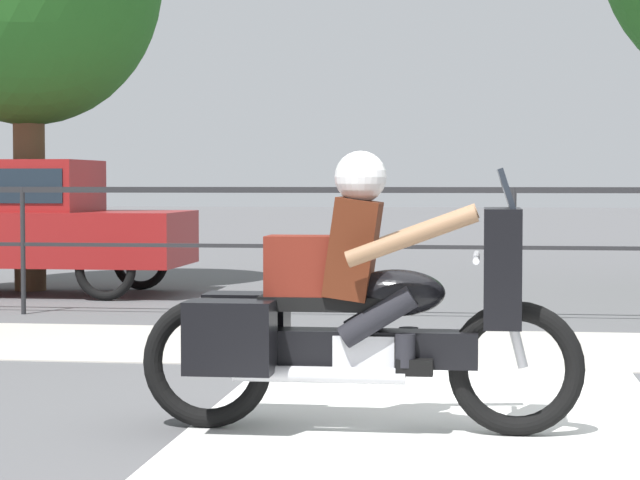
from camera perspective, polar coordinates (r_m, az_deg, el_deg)
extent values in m
plane|color=#565659|center=(7.20, 9.84, -8.56)|extent=(120.00, 120.00, 0.00)
cube|color=#B7B2A8|center=(10.55, 9.08, -4.93)|extent=(44.00, 2.40, 0.01)
cube|color=silver|center=(7.00, 5.05, -8.82)|extent=(2.74, 6.00, 0.01)
cube|color=#232326|center=(12.55, 8.86, 2.27)|extent=(36.00, 0.04, 0.06)
cube|color=#232326|center=(12.57, 8.84, -0.35)|extent=(36.00, 0.03, 0.04)
cylinder|color=#232326|center=(13.46, -13.42, -0.48)|extent=(0.05, 0.05, 1.34)
cylinder|color=#232326|center=(12.57, 8.84, -0.65)|extent=(0.05, 0.05, 1.34)
torus|color=black|center=(6.95, 8.96, -5.83)|extent=(0.75, 0.11, 0.75)
torus|color=black|center=(7.12, -5.17, -5.61)|extent=(0.75, 0.11, 0.75)
cube|color=black|center=(6.97, 1.81, -4.95)|extent=(1.31, 0.22, 0.20)
cube|color=silver|center=(6.97, 2.09, -5.36)|extent=(0.34, 0.26, 0.26)
ellipsoid|color=black|center=(6.91, 3.53, -2.42)|extent=(0.54, 0.30, 0.26)
cube|color=black|center=(6.96, 0.39, -2.88)|extent=(0.76, 0.28, 0.08)
cube|color=black|center=(6.89, 8.33, -1.21)|extent=(0.20, 0.59, 0.64)
cube|color=#1E232B|center=(6.87, 8.52, 2.28)|extent=(0.10, 0.50, 0.24)
cylinder|color=silver|center=(6.88, 7.16, -0.79)|extent=(0.04, 0.70, 0.04)
cylinder|color=silver|center=(6.85, -0.06, -6.17)|extent=(0.95, 0.09, 0.09)
cube|color=black|center=(6.82, -4.14, -4.45)|extent=(0.48, 0.28, 0.40)
cube|color=black|center=(7.29, -3.38, -3.99)|extent=(0.48, 0.28, 0.40)
cylinder|color=silver|center=(6.91, 8.73, -3.53)|extent=(0.19, 0.06, 0.56)
cube|color=#4C1E0F|center=(6.92, 1.53, -0.39)|extent=(0.31, 0.36, 0.58)
sphere|color=#8C6647|center=(6.90, 1.87, 2.73)|extent=(0.23, 0.23, 0.23)
sphere|color=silver|center=(6.90, 1.87, 2.90)|extent=(0.29, 0.29, 0.29)
cylinder|color=black|center=(6.78, 2.66, -3.54)|extent=(0.44, 0.13, 0.34)
cylinder|color=black|center=(6.80, 3.92, -5.06)|extent=(0.11, 0.11, 0.18)
cube|color=black|center=(6.81, 4.34, -5.82)|extent=(0.20, 0.10, 0.09)
cylinder|color=black|center=(7.08, 2.86, -3.28)|extent=(0.44, 0.13, 0.34)
cylinder|color=black|center=(7.09, 4.07, -4.73)|extent=(0.11, 0.11, 0.18)
cube|color=black|center=(7.10, 4.47, -5.46)|extent=(0.20, 0.10, 0.09)
cylinder|color=#8C6647|center=(6.59, 4.20, 0.15)|extent=(0.71, 0.09, 0.33)
cylinder|color=#8C6647|center=(7.19, 4.47, 0.36)|extent=(0.71, 0.09, 0.33)
cube|color=maroon|center=(6.96, -0.93, -1.21)|extent=(0.37, 0.27, 0.34)
cube|color=maroon|center=(15.89, -13.24, 0.10)|extent=(3.98, 1.64, 0.66)
cube|color=maroon|center=(15.96, -14.06, 2.42)|extent=(2.07, 1.45, 0.63)
cube|color=#19232D|center=(15.62, -10.60, 2.46)|extent=(0.04, 1.28, 0.51)
cube|color=#19232D|center=(15.96, -14.06, 2.42)|extent=(1.90, 1.48, 0.41)
torus|color=black|center=(14.79, -9.79, -1.33)|extent=(0.74, 0.11, 0.74)
torus|color=black|center=(16.24, -8.21, -0.97)|extent=(0.74, 0.11, 0.74)
cylinder|color=brown|center=(16.36, -13.14, 2.26)|extent=(0.40, 0.40, 2.59)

